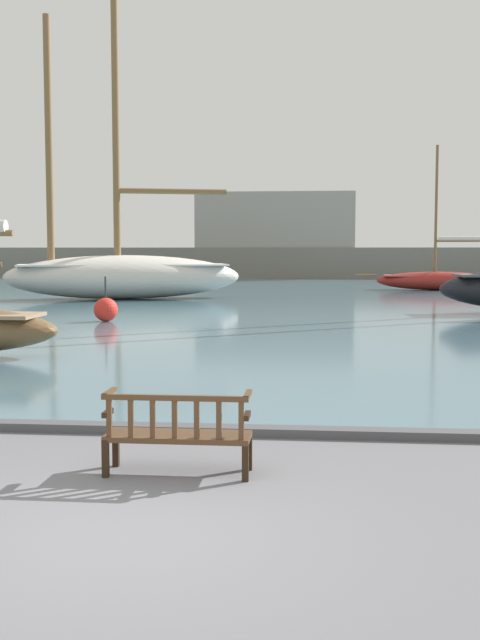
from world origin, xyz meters
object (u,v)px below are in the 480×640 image
(park_bench, at_px, (178,433))
(channel_buoy, at_px, (106,309))
(sailboat_centre_channel, at_px, (438,279))
(sailboat_outer_starboard, at_px, (122,272))

(park_bench, distance_m, channel_buoy, 18.25)
(sailboat_centre_channel, bearing_deg, sailboat_outer_starboard, -148.74)
(channel_buoy, bearing_deg, sailboat_outer_starboard, 101.40)
(park_bench, distance_m, sailboat_centre_channel, 40.29)
(sailboat_outer_starboard, bearing_deg, sailboat_centre_channel, 31.26)
(park_bench, bearing_deg, sailboat_outer_starboard, 105.12)
(park_bench, relative_size, sailboat_centre_channel, 0.19)
(park_bench, xyz_separation_m, channel_buoy, (-5.52, 17.39, 0.01))
(park_bench, distance_m, sailboat_outer_starboard, 30.49)
(sailboat_outer_starboard, xyz_separation_m, channel_buoy, (2.42, -12.02, -0.92))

